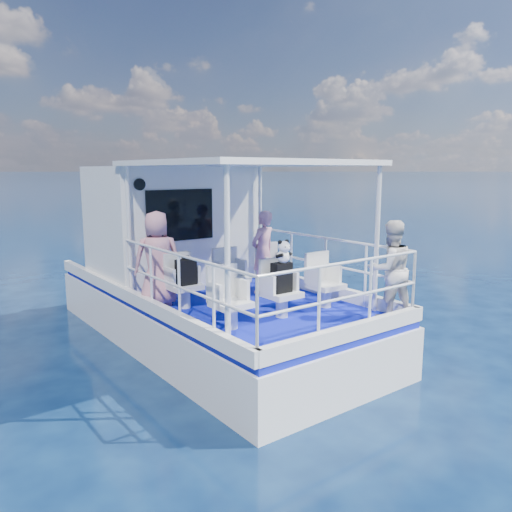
{
  "coord_description": "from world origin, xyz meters",
  "views": [
    {
      "loc": [
        -4.56,
        -6.54,
        3.03
      ],
      "look_at": [
        0.05,
        -0.4,
        1.71
      ],
      "focal_mm": 35.0,
      "sensor_mm": 36.0,
      "label": 1
    }
  ],
  "objects_px": {
    "passenger_port_fwd": "(158,259)",
    "passenger_stbd_aft": "(390,269)",
    "backpack_center": "(282,278)",
    "panda": "(283,251)"
  },
  "relations": [
    {
      "from": "passenger_stbd_aft",
      "to": "backpack_center",
      "type": "relative_size",
      "value": 3.26
    },
    {
      "from": "backpack_center",
      "to": "panda",
      "type": "xyz_separation_m",
      "value": [
        0.01,
        -0.02,
        0.39
      ]
    },
    {
      "from": "backpack_center",
      "to": "passenger_port_fwd",
      "type": "bearing_deg",
      "value": 123.85
    },
    {
      "from": "backpack_center",
      "to": "passenger_stbd_aft",
      "type": "bearing_deg",
      "value": -35.92
    },
    {
      "from": "passenger_stbd_aft",
      "to": "backpack_center",
      "type": "height_order",
      "value": "passenger_stbd_aft"
    },
    {
      "from": "passenger_port_fwd",
      "to": "backpack_center",
      "type": "height_order",
      "value": "passenger_port_fwd"
    },
    {
      "from": "panda",
      "to": "passenger_port_fwd",
      "type": "bearing_deg",
      "value": 123.69
    },
    {
      "from": "passenger_port_fwd",
      "to": "backpack_center",
      "type": "distance_m",
      "value": 2.04
    },
    {
      "from": "passenger_port_fwd",
      "to": "panda",
      "type": "xyz_separation_m",
      "value": [
        1.14,
        -1.71,
        0.23
      ]
    },
    {
      "from": "passenger_port_fwd",
      "to": "passenger_stbd_aft",
      "type": "relative_size",
      "value": 1.06
    }
  ]
}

